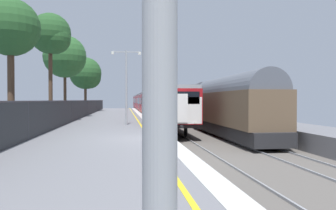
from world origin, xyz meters
The scene contains 11 objects.
ground centered at (2.64, 0.00, -0.61)m, with size 17.40×110.00×1.21m.
commuter_train_at_platform centered at (2.10, 36.28, 1.27)m, with size 2.83×60.68×3.81m.
freight_train_adjacent_track centered at (6.10, 23.28, 1.37)m, with size 2.60×44.05×4.34m.
signal_gantry centered at (0.62, 15.24, 3.15)m, with size 1.10×0.24×5.05m.
speed_limit_sign centered at (0.25, 11.71, 1.68)m, with size 0.59×0.08×2.63m.
platform_lamp_mid centered at (-1.30, 8.14, 3.00)m, with size 2.00×0.20×5.01m.
platform_back_fence centered at (-5.45, 0.00, 0.87)m, with size 0.07×99.00×1.65m.
background_tree_left centered at (-7.26, 19.25, 5.77)m, with size 4.14×4.14×7.98m.
background_tree_centre centered at (-6.97, 12.24, 6.64)m, with size 3.15×3.13×8.37m.
background_tree_right centered at (-7.04, 37.01, 5.51)m, with size 4.75×4.75×8.05m.
background_tree_back centered at (-7.80, 5.28, 5.63)m, with size 3.24×3.24×7.41m.
Camera 1 is at (-1.44, -14.80, 1.68)m, focal length 36.22 mm.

